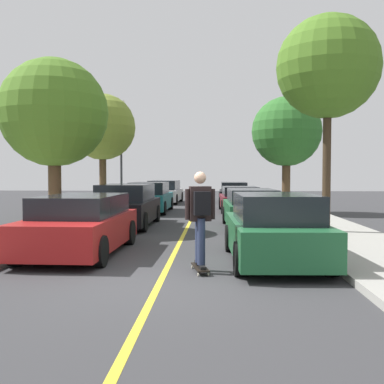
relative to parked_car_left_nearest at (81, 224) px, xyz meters
name	(u,v)px	position (x,y,z in m)	size (l,w,h in m)	color
ground	(161,281)	(2.20, -2.61, -0.69)	(80.00, 80.00, 0.00)	#353538
center_line	(179,245)	(2.20, 1.39, -0.68)	(0.12, 39.20, 0.01)	gold
parked_car_left_nearest	(81,224)	(0.00, 0.00, 0.00)	(2.02, 4.31, 1.37)	maroon
parked_car_left_near	(126,206)	(0.00, 5.45, 0.04)	(2.00, 4.54, 1.49)	black
parked_car_left_far	(149,198)	(0.00, 11.21, 0.02)	(1.97, 4.56, 1.45)	#196066
parked_car_left_farthest	(165,192)	(0.00, 17.82, 0.02)	(2.10, 4.64, 1.43)	#B7B7BC
parked_car_right_nearest	(274,230)	(4.40, -0.88, 0.01)	(2.00, 4.07, 1.46)	#1E5B33
parked_car_right_near	(251,209)	(4.40, 5.09, -0.02)	(1.91, 4.08, 1.35)	#1E5B33
parked_car_right_far	(240,199)	(4.40, 11.78, -0.07)	(2.05, 4.10, 1.23)	maroon
parked_car_right_farthest	(234,192)	(4.40, 18.90, -0.03)	(1.93, 4.42, 1.31)	black
street_tree_left_nearest	(54,113)	(-2.10, 4.14, 3.15)	(3.52, 3.52, 5.49)	#4C3823
street_tree_left_near	(102,127)	(-2.10, 10.51, 3.34)	(3.08, 3.08, 5.45)	#4C3823
street_tree_right_nearest	(328,68)	(6.50, 3.28, 4.33)	(3.05, 3.05, 6.43)	#3D2D1E
street_tree_right_near	(287,132)	(6.50, 10.85, 3.12)	(3.24, 3.24, 5.31)	#4C3823
streetlamp	(121,146)	(-1.75, 13.04, 2.62)	(0.36, 0.24, 5.52)	#38383D
skateboard	(200,267)	(2.87, -1.85, -0.60)	(0.39, 0.87, 0.10)	black
skateboarder	(200,213)	(2.87, -1.88, 0.45)	(0.59, 0.71, 1.81)	black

